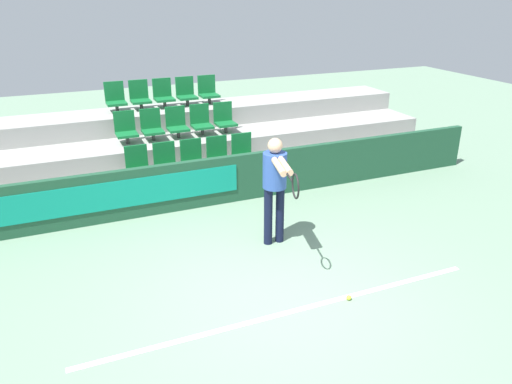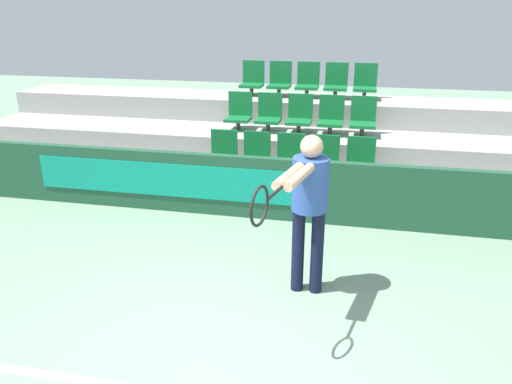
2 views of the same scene
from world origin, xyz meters
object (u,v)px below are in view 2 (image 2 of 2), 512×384
object	(u,v)px
stadium_chair_1	(256,155)
tennis_player	(308,199)
stadium_chair_4	(360,161)
stadium_chair_3	(325,159)
stadium_chair_0	(223,153)
stadium_chair_5	(239,113)
stadium_chair_13	(336,82)
stadium_chair_8	(331,117)
stadium_chair_14	(365,83)
stadium_chair_6	(269,114)
stadium_chair_2	(290,157)
stadium_chair_7	(300,115)
stadium_chair_10	(252,80)
stadium_chair_12	(308,81)
stadium_chair_9	(363,118)
stadium_chair_11	(280,81)

from	to	relation	value
stadium_chair_1	tennis_player	distance (m)	2.79
stadium_chair_4	stadium_chair_3	bearing A→B (deg)	180.00
stadium_chair_0	tennis_player	bearing A→B (deg)	-58.61
stadium_chair_5	stadium_chair_13	bearing A→B (deg)	35.08
stadium_chair_8	stadium_chair_14	bearing A→B (deg)	64.61
stadium_chair_0	stadium_chair_6	size ratio (longest dim) A/B	1.00
stadium_chair_2	tennis_player	bearing A→B (deg)	-78.27
stadium_chair_1	stadium_chair_6	distance (m)	1.16
stadium_chair_7	tennis_player	xyz separation A→B (m)	(0.53, -3.65, -0.01)
stadium_chair_2	stadium_chair_10	distance (m)	2.53
stadium_chair_3	stadium_chair_12	world-z (taller)	stadium_chair_12
stadium_chair_4	stadium_chair_9	size ratio (longest dim) A/B	1.00
stadium_chair_9	stadium_chair_0	bearing A→B (deg)	-152.22
stadium_chair_2	stadium_chair_8	distance (m)	1.27
stadium_chair_2	stadium_chair_3	size ratio (longest dim) A/B	1.00
stadium_chair_4	stadium_chair_10	bearing A→B (deg)	133.51
stadium_chair_12	stadium_chair_13	size ratio (longest dim) A/B	1.00
stadium_chair_7	stadium_chair_11	world-z (taller)	stadium_chair_11
stadium_chair_6	stadium_chair_14	world-z (taller)	stadium_chair_14
stadium_chair_1	stadium_chair_9	xyz separation A→B (m)	(1.55, 1.09, 0.40)
stadium_chair_7	stadium_chair_10	bearing A→B (deg)	133.51
stadium_chair_4	stadium_chair_6	world-z (taller)	stadium_chair_6
stadium_chair_0	stadium_chair_2	bearing A→B (deg)	0.00
tennis_player	stadium_chair_12	bearing A→B (deg)	109.18
stadium_chair_7	stadium_chair_12	bearing A→B (deg)	90.00
stadium_chair_2	stadium_chair_6	xyz separation A→B (m)	(-0.52, 1.09, 0.40)
stadium_chair_3	stadium_chair_9	xyz separation A→B (m)	(0.52, 1.09, 0.40)
stadium_chair_14	stadium_chair_5	bearing A→B (deg)	-152.22
stadium_chair_4	stadium_chair_12	distance (m)	2.53
stadium_chair_3	stadium_chair_5	bearing A→B (deg)	144.92
stadium_chair_11	stadium_chair_12	distance (m)	0.52
stadium_chair_11	stadium_chair_12	bearing A→B (deg)	0.00
stadium_chair_7	stadium_chair_9	distance (m)	1.03
stadium_chair_5	stadium_chair_6	distance (m)	0.52
stadium_chair_10	tennis_player	bearing A→B (deg)	-71.73
stadium_chair_5	stadium_chair_9	xyz separation A→B (m)	(2.06, 0.00, 0.00)
stadium_chair_0	stadium_chair_10	bearing A→B (deg)	90.00
stadium_chair_3	stadium_chair_4	bearing A→B (deg)	0.00
stadium_chair_8	stadium_chair_3	bearing A→B (deg)	-90.00
stadium_chair_2	stadium_chair_4	bearing A→B (deg)	0.00
stadium_chair_9	stadium_chair_11	world-z (taller)	stadium_chair_11
stadium_chair_4	stadium_chair_9	world-z (taller)	stadium_chair_9
stadium_chair_14	tennis_player	world-z (taller)	stadium_chair_14
stadium_chair_3	stadium_chair_9	bearing A→B (deg)	64.61
stadium_chair_0	stadium_chair_1	size ratio (longest dim) A/B	1.00
stadium_chair_13	tennis_player	size ratio (longest dim) A/B	0.37
stadium_chair_4	stadium_chair_5	size ratio (longest dim) A/B	1.00
stadium_chair_12	stadium_chair_5	bearing A→B (deg)	-133.51
stadium_chair_11	stadium_chair_6	bearing A→B (deg)	-90.00
stadium_chair_14	stadium_chair_11	bearing A→B (deg)	180.00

